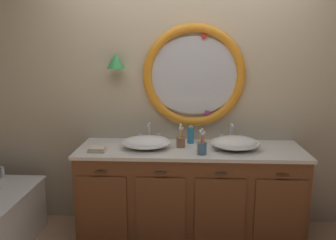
{
  "coord_description": "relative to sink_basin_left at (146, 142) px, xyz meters",
  "views": [
    {
      "loc": [
        -0.0,
        -2.74,
        1.71
      ],
      "look_at": [
        -0.15,
        0.25,
        1.09
      ],
      "focal_mm": 37.16,
      "sensor_mm": 36.0,
      "label": 1
    }
  ],
  "objects": [
    {
      "name": "faucet_set_right",
      "position": [
        0.78,
        0.25,
        0.02
      ],
      "size": [
        0.24,
        0.14,
        0.18
      ],
      "color": "silver",
      "rests_on": "vanity_counter"
    },
    {
      "name": "soap_dispenser",
      "position": [
        0.39,
        0.19,
        0.02
      ],
      "size": [
        0.06,
        0.07,
        0.18
      ],
      "color": "#388EBC",
      "rests_on": "vanity_counter"
    },
    {
      "name": "toothbrush_holder_left",
      "position": [
        0.3,
        0.04,
        0.0
      ],
      "size": [
        0.09,
        0.09,
        0.22
      ],
      "color": "#996647",
      "rests_on": "vanity_counter"
    },
    {
      "name": "back_wall_assembly",
      "position": [
        0.34,
        0.37,
        0.42
      ],
      "size": [
        6.4,
        0.26,
        2.6
      ],
      "color": "beige",
      "rests_on": "ground_plane"
    },
    {
      "name": "toothbrush_holder_right",
      "position": [
        0.48,
        -0.16,
        0.01
      ],
      "size": [
        0.09,
        0.09,
        0.22
      ],
      "color": "slate",
      "rests_on": "vanity_counter"
    },
    {
      "name": "vanity_counter",
      "position": [
        0.39,
        0.03,
        -0.47
      ],
      "size": [
        2.0,
        0.65,
        0.84
      ],
      "color": "brown",
      "rests_on": "ground_plane"
    },
    {
      "name": "sink_basin_left",
      "position": [
        0.0,
        0.0,
        0.0
      ],
      "size": [
        0.43,
        0.43,
        0.11
      ],
      "color": "white",
      "rests_on": "vanity_counter"
    },
    {
      "name": "faucet_set_left",
      "position": [
        0.0,
        0.25,
        0.01
      ],
      "size": [
        0.23,
        0.13,
        0.18
      ],
      "color": "silver",
      "rests_on": "vanity_counter"
    },
    {
      "name": "sink_basin_right",
      "position": [
        0.78,
        -0.0,
        0.0
      ],
      "size": [
        0.43,
        0.43,
        0.11
      ],
      "color": "white",
      "rests_on": "vanity_counter"
    },
    {
      "name": "folded_hand_towel",
      "position": [
        -0.41,
        -0.13,
        -0.03
      ],
      "size": [
        0.15,
        0.12,
        0.04
      ],
      "color": "beige",
      "rests_on": "vanity_counter"
    }
  ]
}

